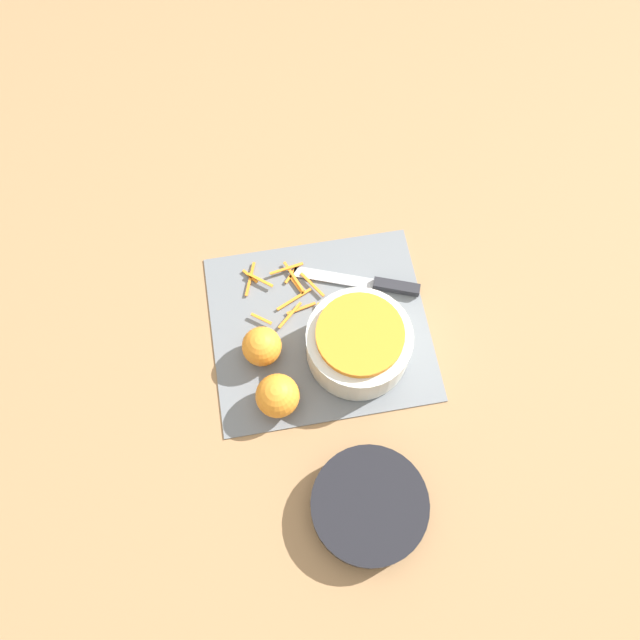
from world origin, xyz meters
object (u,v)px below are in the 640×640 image
object	(u,v)px
knife	(379,284)
orange_right	(278,396)
bowl_speckled	(359,343)
bowl_dark	(369,506)
orange_left	(262,346)

from	to	relation	value
knife	orange_right	size ratio (longest dim) A/B	3.08
bowl_speckled	orange_right	xyz separation A→B (m)	(0.15, 0.07, -0.01)
bowl_speckled	bowl_dark	distance (m)	0.27
bowl_speckled	orange_right	world-z (taller)	bowl_speckled
knife	orange_right	xyz separation A→B (m)	(0.22, 0.19, 0.03)
bowl_dark	orange_right	bearing A→B (deg)	-59.37
bowl_dark	orange_right	distance (m)	0.23
bowl_dark	orange_right	xyz separation A→B (m)	(0.12, -0.20, 0.02)
bowl_dark	orange_left	distance (m)	0.32
bowl_dark	knife	xyz separation A→B (m)	(-0.10, -0.39, -0.01)
orange_left	orange_right	distance (m)	0.09
bowl_speckled	knife	distance (m)	0.14
bowl_dark	orange_left	size ratio (longest dim) A/B	2.69
knife	bowl_speckled	bearing A→B (deg)	82.02
bowl_speckled	orange_left	xyz separation A→B (m)	(0.17, -0.03, -0.01)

